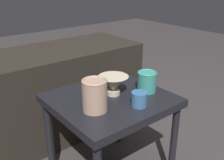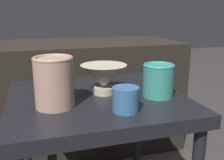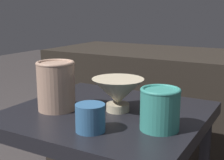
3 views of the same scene
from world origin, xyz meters
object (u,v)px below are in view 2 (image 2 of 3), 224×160
object	(u,v)px
vase_colorful_right	(158,80)
bowl	(104,77)
cup	(126,99)
vase_textured_left	(54,81)

from	to	relation	value
vase_colorful_right	bowl	bearing A→B (deg)	154.53
bowl	cup	size ratio (longest dim) A/B	2.06
bowl	cup	bearing A→B (deg)	-84.75
vase_textured_left	vase_colorful_right	bearing A→B (deg)	0.20
vase_textured_left	vase_colorful_right	size ratio (longest dim) A/B	1.38
vase_textured_left	vase_colorful_right	world-z (taller)	vase_textured_left
bowl	vase_colorful_right	size ratio (longest dim) A/B	1.43
bowl	vase_colorful_right	bearing A→B (deg)	-25.47
cup	vase_textured_left	bearing A→B (deg)	152.91
vase_textured_left	vase_colorful_right	xyz separation A→B (m)	(0.33, 0.00, -0.02)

